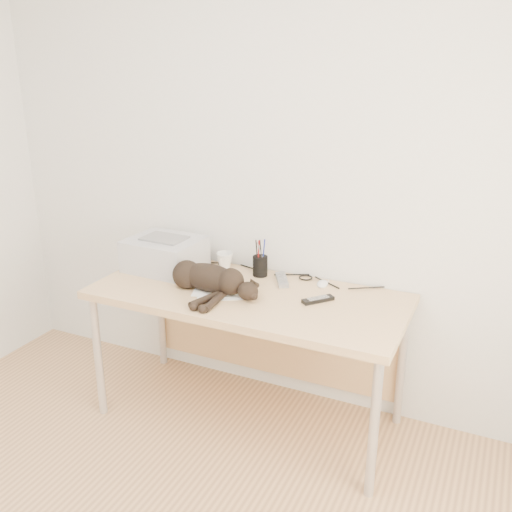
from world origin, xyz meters
The scene contains 11 objects.
wall_back centered at (0.00, 1.75, 1.30)m, with size 3.50×3.50×0.00m, color silver.
desk centered at (0.00, 1.48, 0.61)m, with size 1.60×0.70×0.74m.
printer centered at (-0.57, 1.51, 0.83)m, with size 0.40×0.35×0.19m.
papers centered at (-0.13, 1.34, 0.74)m, with size 0.34×0.30×0.01m.
cat centered at (-0.20, 1.33, 0.81)m, with size 0.67×0.33×0.15m.
mug centered at (-0.28, 1.67, 0.78)m, with size 0.09×0.09×0.09m, color white.
pen_cup centered at (-0.04, 1.64, 0.80)m, with size 0.08×0.08×0.21m.
remote_grey centered at (0.10, 1.61, 0.75)m, with size 0.05×0.19×0.02m, color gray.
remote_black centered at (0.36, 1.44, 0.75)m, with size 0.05×0.16×0.02m, color black.
mouse centered at (0.31, 1.66, 0.76)m, with size 0.06×0.10×0.03m, color silver.
cable_tangle centered at (0.00, 1.70, 0.75)m, with size 1.36×0.08×0.01m, color black, non-canonical shape.
Camera 1 is at (1.16, -1.01, 1.88)m, focal length 40.00 mm.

